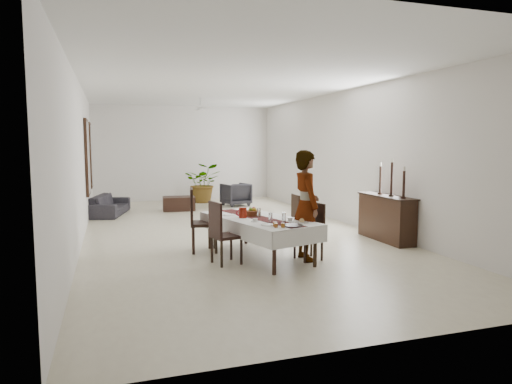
% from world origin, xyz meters
% --- Properties ---
extents(floor, '(6.00, 12.00, 0.00)m').
position_xyz_m(floor, '(0.00, 0.00, 0.00)').
color(floor, beige).
rests_on(floor, ground).
extents(ceiling, '(6.00, 12.00, 0.02)m').
position_xyz_m(ceiling, '(0.00, 0.00, 3.20)').
color(ceiling, white).
rests_on(ceiling, wall_back).
extents(wall_back, '(6.00, 0.02, 3.20)m').
position_xyz_m(wall_back, '(0.00, 6.00, 1.60)').
color(wall_back, white).
rests_on(wall_back, floor).
extents(wall_front, '(6.00, 0.02, 3.20)m').
position_xyz_m(wall_front, '(0.00, -6.00, 1.60)').
color(wall_front, white).
rests_on(wall_front, floor).
extents(wall_left, '(0.02, 12.00, 3.20)m').
position_xyz_m(wall_left, '(-3.00, 0.00, 1.60)').
color(wall_left, white).
rests_on(wall_left, floor).
extents(wall_right, '(0.02, 12.00, 3.20)m').
position_xyz_m(wall_right, '(3.00, 0.00, 1.60)').
color(wall_right, white).
rests_on(wall_right, floor).
extents(dining_table_top, '(1.44, 2.31, 0.04)m').
position_xyz_m(dining_table_top, '(-0.08, -2.39, 0.65)').
color(dining_table_top, black).
rests_on(dining_table_top, table_leg_fl).
extents(table_leg_fl, '(0.08, 0.08, 0.63)m').
position_xyz_m(table_leg_fl, '(-0.18, -3.48, 0.31)').
color(table_leg_fl, black).
rests_on(table_leg_fl, floor).
extents(table_leg_fr, '(0.08, 0.08, 0.63)m').
position_xyz_m(table_leg_fr, '(0.57, -3.27, 0.31)').
color(table_leg_fr, black).
rests_on(table_leg_fr, floor).
extents(table_leg_bl, '(0.08, 0.08, 0.63)m').
position_xyz_m(table_leg_bl, '(-0.73, -1.51, 0.31)').
color(table_leg_bl, black).
rests_on(table_leg_bl, floor).
extents(table_leg_br, '(0.08, 0.08, 0.63)m').
position_xyz_m(table_leg_br, '(0.03, -1.30, 0.31)').
color(table_leg_br, black).
rests_on(table_leg_br, floor).
extents(tablecloth_top, '(1.63, 2.50, 0.01)m').
position_xyz_m(tablecloth_top, '(-0.08, -2.39, 0.67)').
color(tablecloth_top, white).
rests_on(tablecloth_top, dining_table_top).
extents(tablecloth_drape_left, '(0.63, 2.22, 0.27)m').
position_xyz_m(tablecloth_drape_left, '(-0.58, -2.53, 0.55)').
color(tablecloth_drape_left, white).
rests_on(tablecloth_drape_left, dining_table_top).
extents(tablecloth_drape_right, '(0.63, 2.22, 0.27)m').
position_xyz_m(tablecloth_drape_right, '(0.43, -2.25, 0.55)').
color(tablecloth_drape_right, silver).
rests_on(tablecloth_drape_right, dining_table_top).
extents(tablecloth_drape_near, '(1.02, 0.29, 0.27)m').
position_xyz_m(tablecloth_drape_near, '(0.23, -3.50, 0.55)').
color(tablecloth_drape_near, white).
rests_on(tablecloth_drape_near, dining_table_top).
extents(tablecloth_drape_far, '(1.02, 0.29, 0.27)m').
position_xyz_m(tablecloth_drape_far, '(-0.39, -1.28, 0.55)').
color(tablecloth_drape_far, silver).
rests_on(tablecloth_drape_far, dining_table_top).
extents(table_runner, '(0.90, 2.24, 0.00)m').
position_xyz_m(table_runner, '(-0.08, -2.39, 0.68)').
color(table_runner, '#571A18').
rests_on(table_runner, tablecloth_top).
extents(red_pitcher, '(0.17, 0.17, 0.18)m').
position_xyz_m(red_pitcher, '(-0.33, -2.32, 0.77)').
color(red_pitcher, maroon).
rests_on(red_pitcher, tablecloth_top).
extents(pitcher_handle, '(0.11, 0.05, 0.11)m').
position_xyz_m(pitcher_handle, '(-0.40, -2.34, 0.77)').
color(pitcher_handle, maroon).
rests_on(pitcher_handle, red_pitcher).
extents(wine_glass_near, '(0.06, 0.06, 0.15)m').
position_xyz_m(wine_glass_near, '(0.18, -2.92, 0.76)').
color(wine_glass_near, silver).
rests_on(wine_glass_near, tablecloth_top).
extents(wine_glass_mid, '(0.06, 0.06, 0.15)m').
position_xyz_m(wine_glass_mid, '(-0.03, -2.89, 0.76)').
color(wine_glass_mid, white).
rests_on(wine_glass_mid, tablecloth_top).
extents(wine_glass_far, '(0.06, 0.06, 0.15)m').
position_xyz_m(wine_glass_far, '(-0.05, -2.33, 0.76)').
color(wine_glass_far, white).
rests_on(wine_glass_far, tablecloth_top).
extents(teacup_right, '(0.08, 0.08, 0.05)m').
position_xyz_m(teacup_right, '(0.32, -2.83, 0.71)').
color(teacup_right, white).
rests_on(teacup_right, saucer_right).
extents(saucer_right, '(0.13, 0.13, 0.01)m').
position_xyz_m(saucer_right, '(0.32, -2.83, 0.69)').
color(saucer_right, white).
rests_on(saucer_right, tablecloth_top).
extents(teacup_left, '(0.08, 0.08, 0.05)m').
position_xyz_m(teacup_left, '(-0.25, -2.76, 0.71)').
color(teacup_left, white).
rests_on(teacup_left, saucer_left).
extents(saucer_left, '(0.13, 0.13, 0.01)m').
position_xyz_m(saucer_left, '(-0.25, -2.76, 0.69)').
color(saucer_left, white).
rests_on(saucer_left, tablecloth_top).
extents(plate_near_right, '(0.21, 0.21, 0.01)m').
position_xyz_m(plate_near_right, '(0.42, -3.09, 0.69)').
color(plate_near_right, silver).
rests_on(plate_near_right, tablecloth_top).
extents(bread_near_right, '(0.08, 0.08, 0.08)m').
position_xyz_m(bread_near_right, '(0.42, -3.09, 0.71)').
color(bread_near_right, tan).
rests_on(bread_near_right, plate_near_right).
extents(plate_near_left, '(0.21, 0.21, 0.01)m').
position_xyz_m(plate_near_left, '(-0.16, -3.11, 0.69)').
color(plate_near_left, white).
rests_on(plate_near_left, tablecloth_top).
extents(plate_far_left, '(0.21, 0.21, 0.01)m').
position_xyz_m(plate_far_left, '(-0.49, -1.99, 0.69)').
color(plate_far_left, white).
rests_on(plate_far_left, tablecloth_top).
extents(serving_tray, '(0.32, 0.32, 0.02)m').
position_xyz_m(serving_tray, '(0.17, -3.29, 0.69)').
color(serving_tray, '#3D3E42').
rests_on(serving_tray, tablecloth_top).
extents(jam_jar_a, '(0.06, 0.06, 0.07)m').
position_xyz_m(jam_jar_a, '(-0.01, -3.37, 0.71)').
color(jam_jar_a, '#925215').
rests_on(jam_jar_a, tablecloth_top).
extents(jam_jar_b, '(0.06, 0.06, 0.07)m').
position_xyz_m(jam_jar_b, '(-0.11, -3.34, 0.71)').
color(jam_jar_b, brown).
rests_on(jam_jar_b, tablecloth_top).
extents(jam_jar_c, '(0.06, 0.06, 0.07)m').
position_xyz_m(jam_jar_c, '(-0.09, -3.25, 0.71)').
color(jam_jar_c, '#914F15').
rests_on(jam_jar_c, tablecloth_top).
extents(fruit_basket, '(0.27, 0.27, 0.09)m').
position_xyz_m(fruit_basket, '(-0.10, -2.16, 0.72)').
color(fruit_basket, brown).
rests_on(fruit_basket, tablecloth_top).
extents(fruit_red, '(0.08, 0.08, 0.08)m').
position_xyz_m(fruit_red, '(-0.07, -2.14, 0.79)').
color(fruit_red, maroon).
rests_on(fruit_red, fruit_basket).
extents(fruit_green, '(0.07, 0.07, 0.07)m').
position_xyz_m(fruit_green, '(-0.14, -2.15, 0.79)').
color(fruit_green, olive).
rests_on(fruit_green, fruit_basket).
extents(fruit_yellow, '(0.08, 0.08, 0.08)m').
position_xyz_m(fruit_yellow, '(-0.08, -2.21, 0.79)').
color(fruit_yellow, gold).
rests_on(fruit_yellow, fruit_basket).
extents(chair_right_near_seat, '(0.45, 0.45, 0.05)m').
position_xyz_m(chair_right_near_seat, '(0.67, -2.80, 0.42)').
color(chair_right_near_seat, black).
rests_on(chair_right_near_seat, chair_right_near_leg_fl).
extents(chair_right_near_leg_fl, '(0.04, 0.04, 0.40)m').
position_xyz_m(chair_right_near_leg_fl, '(0.85, -2.95, 0.20)').
color(chair_right_near_leg_fl, black).
rests_on(chair_right_near_leg_fl, floor).
extents(chair_right_near_leg_fr, '(0.04, 0.04, 0.40)m').
position_xyz_m(chair_right_near_leg_fr, '(0.81, -2.62, 0.20)').
color(chair_right_near_leg_fr, black).
rests_on(chair_right_near_leg_fr, floor).
extents(chair_right_near_leg_bl, '(0.04, 0.04, 0.40)m').
position_xyz_m(chair_right_near_leg_bl, '(0.52, -2.99, 0.20)').
color(chair_right_near_leg_bl, black).
rests_on(chair_right_near_leg_bl, floor).
extents(chair_right_near_leg_br, '(0.04, 0.04, 0.40)m').
position_xyz_m(chair_right_near_leg_br, '(0.48, -2.66, 0.20)').
color(chair_right_near_leg_br, black).
rests_on(chair_right_near_leg_br, floor).
extents(chair_right_near_back, '(0.09, 0.40, 0.51)m').
position_xyz_m(chair_right_near_back, '(0.85, -2.78, 0.69)').
color(chair_right_near_back, black).
rests_on(chair_right_near_back, chair_right_near_seat).
extents(chair_right_far_seat, '(0.40, 0.40, 0.04)m').
position_xyz_m(chair_right_far_seat, '(0.85, -1.39, 0.41)').
color(chair_right_far_seat, black).
rests_on(chair_right_far_seat, chair_right_far_leg_fl).
extents(chair_right_far_leg_fl, '(0.04, 0.04, 0.39)m').
position_xyz_m(chair_right_far_leg_fl, '(1.01, -1.55, 0.19)').
color(chair_right_far_leg_fl, black).
rests_on(chair_right_far_leg_fl, floor).
extents(chair_right_far_leg_fr, '(0.04, 0.04, 0.39)m').
position_xyz_m(chair_right_far_leg_fr, '(1.01, -1.23, 0.19)').
color(chair_right_far_leg_fr, black).
rests_on(chair_right_far_leg_fr, floor).
extents(chair_right_far_leg_bl, '(0.04, 0.04, 0.39)m').
position_xyz_m(chair_right_far_leg_bl, '(0.69, -1.55, 0.19)').
color(chair_right_far_leg_bl, black).
rests_on(chair_right_far_leg_bl, floor).
extents(chair_right_far_leg_br, '(0.04, 0.04, 0.39)m').
position_xyz_m(chair_right_far_leg_br, '(0.69, -1.22, 0.19)').
color(chair_right_far_leg_br, black).
rests_on(chair_right_far_leg_br, floor).
extents(chair_right_far_back, '(0.04, 0.39, 0.50)m').
position_xyz_m(chair_right_far_back, '(1.03, -1.39, 0.68)').
color(chair_right_far_back, black).
rests_on(chair_right_far_back, chair_right_far_seat).
extents(chair_left_near_seat, '(0.51, 0.51, 0.05)m').
position_xyz_m(chair_left_near_seat, '(-0.70, -2.64, 0.45)').
color(chair_left_near_seat, black).
rests_on(chair_left_near_seat, chair_left_near_leg_fl).
extents(chair_left_near_leg_fl, '(0.05, 0.05, 0.42)m').
position_xyz_m(chair_left_near_leg_fl, '(-0.91, -2.51, 0.21)').
color(chair_left_near_leg_fl, black).
rests_on(chair_left_near_leg_fl, floor).
extents(chair_left_near_leg_fr, '(0.05, 0.05, 0.42)m').
position_xyz_m(chair_left_near_leg_fr, '(-0.83, -2.85, 0.21)').
color(chair_left_near_leg_fr, black).
rests_on(chair_left_near_leg_fr, floor).
extents(chair_left_near_leg_bl, '(0.05, 0.05, 0.42)m').
position_xyz_m(chair_left_near_leg_bl, '(-0.56, -2.43, 0.21)').
color(chair_left_near_leg_bl, black).
rests_on(chair_left_near_leg_bl, floor).
extents(chair_left_near_leg_br, '(0.05, 0.05, 0.42)m').
position_xyz_m(chair_left_near_leg_br, '(-0.49, -2.77, 0.21)').
color(chair_left_near_leg_br, black).
rests_on(chair_left_near_leg_br, floor).
extents(chair_left_near_back, '(0.13, 0.43, 0.55)m').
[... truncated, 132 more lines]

